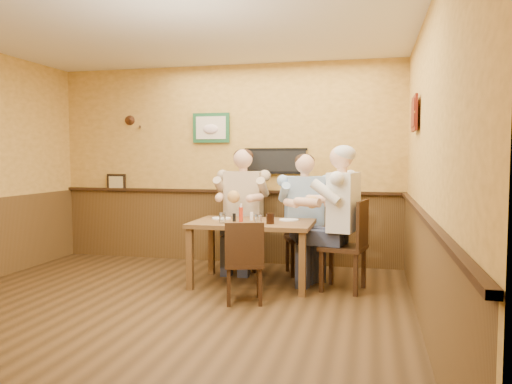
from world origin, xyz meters
The scene contains 17 objects.
room centered at (0.14, 0.17, 1.69)m, with size 5.02×5.03×2.81m.
dining_table centered at (0.69, 1.30, 0.66)m, with size 1.40×0.90×0.75m.
chair_back_left centered at (0.38, 2.07, 0.51)m, with size 0.47×0.47×1.01m, color #352010, non-canonical shape.
chair_back_right centered at (1.21, 1.95, 0.49)m, with size 0.45×0.45×0.97m, color #352010, non-canonical shape.
chair_right_end centered at (1.74, 1.28, 0.51)m, with size 0.47×0.47×1.03m, color #352010, non-canonical shape.
chair_near_side centered at (0.77, 0.58, 0.43)m, with size 0.39×0.39×0.85m, color #352010, non-canonical shape.
diner_tan_shirt centered at (0.38, 2.07, 0.72)m, with size 0.67×0.67×1.45m, color beige, non-canonical shape.
diner_blue_polo centered at (1.21, 1.95, 0.69)m, with size 0.64×0.64×1.39m, color #8BADD0, non-canonical shape.
diner_white_elder centered at (1.74, 1.28, 0.73)m, with size 0.68×0.68×1.47m, color white, non-canonical shape.
water_glass_left centered at (0.38, 1.08, 0.81)m, with size 0.08×0.08×0.12m, color white.
water_glass_mid centered at (0.82, 1.01, 0.81)m, with size 0.08×0.08×0.12m, color white.
cola_tumbler centered at (0.93, 1.13, 0.81)m, with size 0.09×0.09×0.12m, color black.
hot_sauce_bottle centered at (0.56, 1.23, 0.85)m, with size 0.05×0.05×0.19m, color red.
salt_shaker centered at (0.65, 1.39, 0.80)m, with size 0.04×0.04×0.10m, color white.
pepper_shaker centered at (0.48, 1.24, 0.80)m, with size 0.04×0.04×0.10m, color black.
plate_far_left centered at (0.26, 1.44, 0.76)m, with size 0.23×0.23×0.02m, color white.
plate_far_right centered at (1.09, 1.48, 0.76)m, with size 0.23×0.23×0.02m, color white.
Camera 1 is at (2.04, -4.35, 1.50)m, focal length 35.00 mm.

